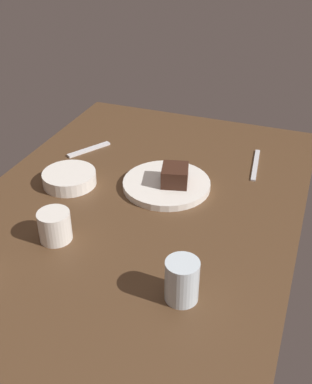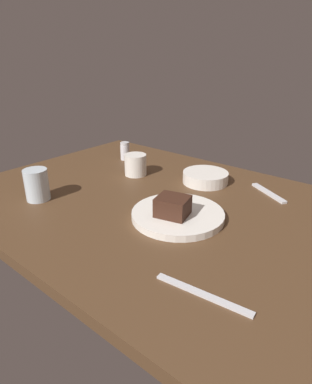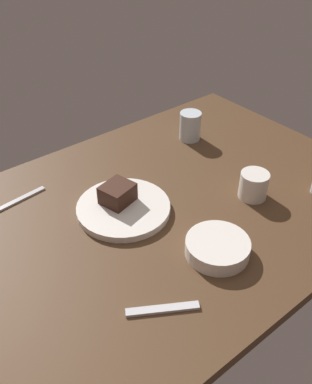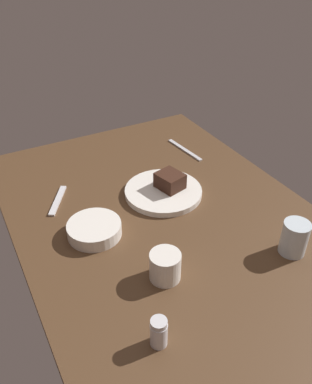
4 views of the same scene
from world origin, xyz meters
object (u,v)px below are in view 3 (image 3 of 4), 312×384
at_px(coffee_cup, 254,185).
at_px(dessert_plate, 123,208).
at_px(chocolate_cake_slice, 118,193).
at_px(dessert_spoon, 163,309).
at_px(butter_knife, 13,203).
at_px(water_glass, 190,126).
at_px(side_bowl, 217,247).

bearing_deg(coffee_cup, dessert_plate, 151.41).
distance_m(chocolate_cake_slice, dessert_spoon, 0.35).
bearing_deg(dessert_plate, butter_knife, 135.04).
bearing_deg(butter_knife, chocolate_cake_slice, -47.64).
bearing_deg(chocolate_cake_slice, butter_knife, 138.42).
bearing_deg(chocolate_cake_slice, water_glass, 20.50).
xyz_separation_m(side_bowl, coffee_cup, (0.23, 0.09, 0.02)).
distance_m(chocolate_cake_slice, side_bowl, 0.30).
distance_m(side_bowl, butter_knife, 0.55).
bearing_deg(coffee_cup, chocolate_cake_slice, 148.16).
bearing_deg(coffee_cup, side_bowl, -157.93).
bearing_deg(water_glass, dessert_plate, -156.49).
relative_size(dessert_plate, water_glass, 2.62).
distance_m(dessert_plate, dessert_spoon, 0.33).
relative_size(chocolate_cake_slice, dessert_spoon, 0.53).
relative_size(dessert_plate, chocolate_cake_slice, 3.07).
xyz_separation_m(chocolate_cake_slice, side_bowl, (0.08, -0.28, -0.02)).
xyz_separation_m(dessert_spoon, butter_knife, (-0.09, 0.51, -0.00)).
bearing_deg(side_bowl, chocolate_cake_slice, 105.52).
distance_m(dessert_plate, chocolate_cake_slice, 0.04).
bearing_deg(water_glass, side_bowl, -125.67).
height_order(water_glass, butter_knife, water_glass).
distance_m(chocolate_cake_slice, water_glass, 0.41).
xyz_separation_m(water_glass, side_bowl, (-0.31, -0.43, -0.03)).
xyz_separation_m(chocolate_cake_slice, water_glass, (0.39, 0.14, 0.00)).
xyz_separation_m(dessert_plate, butter_knife, (-0.21, 0.21, -0.01)).
height_order(water_glass, side_bowl, water_glass).
xyz_separation_m(dessert_plate, water_glass, (0.39, 0.17, 0.04)).
relative_size(dessert_plate, coffee_cup, 3.18).
bearing_deg(water_glass, coffee_cup, -103.17).
distance_m(side_bowl, dessert_spoon, 0.21).
bearing_deg(dessert_plate, water_glass, 23.51).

